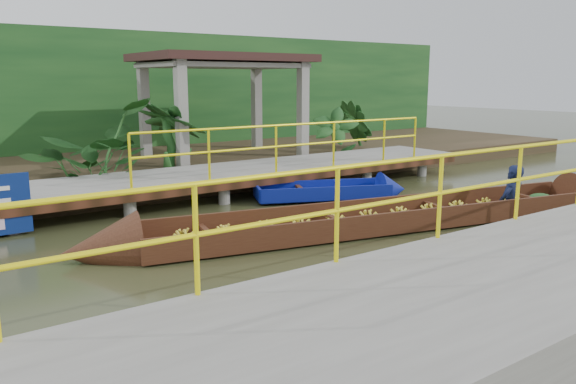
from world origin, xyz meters
TOP-DOWN VIEW (x-y plane):
  - ground at (0.00, 0.00)m, footprint 80.00×80.00m
  - land_strip at (0.00, 7.50)m, footprint 30.00×8.00m
  - far_dock at (0.02, 3.43)m, footprint 16.00×2.06m
  - near_dock at (1.00, -4.20)m, footprint 18.00×2.40m
  - pavilion at (3.00, 6.30)m, footprint 4.40×3.00m
  - foliage_backdrop at (0.00, 10.00)m, footprint 30.00×0.80m
  - vendor_boat at (2.76, -0.66)m, footprint 10.79×3.27m
  - moored_blue_boat at (3.67, 1.56)m, footprint 3.39×2.07m
  - tropical_plants at (0.79, 5.30)m, footprint 14.05×1.05m

SIDE VIEW (x-z plane):
  - ground at x=0.00m, z-range 0.00..0.00m
  - moored_blue_boat at x=3.67m, z-range -0.25..0.54m
  - vendor_boat at x=2.76m, z-range -0.85..1.28m
  - land_strip at x=0.00m, z-range 0.00..0.45m
  - near_dock at x=1.00m, z-range -0.56..1.16m
  - far_dock at x=0.02m, z-range -0.35..1.30m
  - tropical_plants at x=0.79m, z-range 0.45..1.76m
  - foliage_backdrop at x=0.00m, z-range 0.00..4.00m
  - pavilion at x=3.00m, z-range 1.32..4.32m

